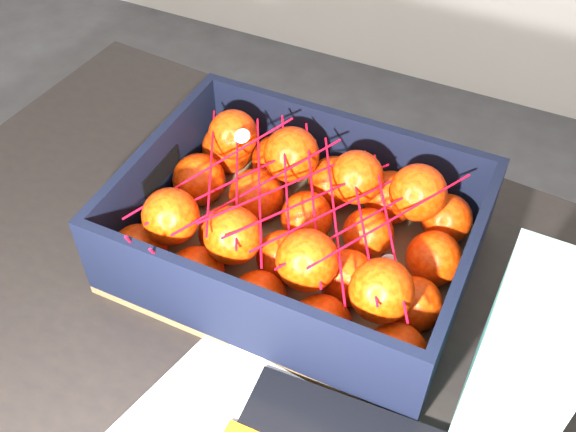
% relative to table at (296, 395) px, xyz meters
% --- Properties ---
extents(table, '(1.26, 0.89, 0.75)m').
position_rel_table_xyz_m(table, '(0.00, 0.00, 0.00)').
color(table, black).
rests_on(table, ground).
extents(produce_crate, '(0.41, 0.31, 0.13)m').
position_rel_table_xyz_m(produce_crate, '(-0.06, 0.13, 0.14)').
color(produce_crate, brown).
rests_on(produce_crate, table).
extents(clementine_heap, '(0.40, 0.29, 0.13)m').
position_rel_table_xyz_m(clementine_heap, '(-0.06, 0.13, 0.16)').
color(clementine_heap, red).
rests_on(clementine_heap, produce_crate).
extents(mesh_net, '(0.34, 0.27, 0.09)m').
position_rel_table_xyz_m(mesh_net, '(-0.06, 0.12, 0.22)').
color(mesh_net, red).
rests_on(mesh_net, clementine_heap).
extents(retail_carton, '(0.09, 0.13, 0.20)m').
position_rel_table_xyz_m(retail_carton, '(0.23, 0.03, 0.20)').
color(retail_carton, silver).
rests_on(retail_carton, table).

